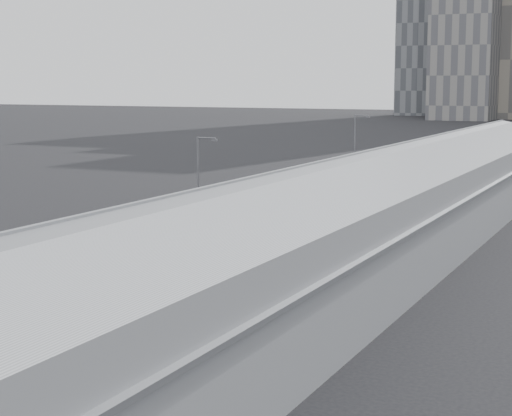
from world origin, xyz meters
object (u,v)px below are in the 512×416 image
Objects in this scene: suv at (424,158)px; bus_8 at (454,159)px; bus_4 at (307,208)px; street_lamp_near at (200,178)px; shipping_container at (399,162)px; bus_2 at (173,258)px; street_lamp_far at (356,146)px; bus_7 at (429,166)px; bus_3 at (256,230)px; bus_6 at (397,176)px; bus_5 at (362,189)px.

bus_8 is at bearing -63.14° from suv.
street_lamp_near reaches higher than bus_4.
bus_2 is at bearing -84.47° from shipping_container.
street_lamp_near is at bearing 119.03° from bus_2.
suv is (-0.87, 37.89, -4.65)m from street_lamp_far.
street_lamp_near is 1.61× the size of suv.
bus_7 is at bearing 85.99° from bus_4.
bus_3 reaches higher than shipping_container.
bus_3 is at bearing 94.45° from bus_2.
street_lamp_near is (-7.66, -66.80, 3.37)m from bus_8.
bus_6 is 0.98× the size of bus_7.
bus_3 is 43.44m from street_lamp_far.
bus_7 is 13.88m from bus_8.
bus_4 is 15.95m from bus_5.
bus_5 is 0.93× the size of bus_7.
street_lamp_near is at bearing -105.17° from bus_5.
bus_2 is 2.50× the size of suv.
bus_6 is at bearing 96.35° from bus_2.
bus_4 is at bearing 97.47° from bus_2.
bus_4 is 0.94× the size of bus_8.
shipping_container is 13.30m from suv.
shipping_container is at bearing 90.02° from street_lamp_near.
bus_2 is 19.11m from street_lamp_near.
street_lamp_near is 0.93× the size of street_lamp_far.
bus_7 is 53.53m from street_lamp_near.
bus_6 is 2.52× the size of suv.
street_lamp_far reaches higher than street_lamp_near.
bus_5 reaches higher than suv.
suv is (-6.06, 67.09, -0.81)m from bus_4.
bus_5 is at bearing -79.66° from shipping_container.
bus_5 is 41.74m from bus_8.
suv is (-6.97, 93.45, -0.90)m from bus_2.
bus_7 is (-0.47, 57.41, 0.11)m from bus_3.
suv is at bearing 89.59° from street_lamp_near.
street_lamp_near is at bearing -92.11° from street_lamp_far.
bus_5 is 0.95× the size of bus_8.
shipping_container is (-7.69, -3.87, -0.50)m from bus_8.
bus_2 is 42.32m from bus_5.
bus_6 is (-0.85, 56.43, 0.03)m from bus_2.
bus_3 is 2.00× the size of shipping_container.
suv is (-6.24, 51.14, -0.84)m from bus_5.
street_lamp_near is (-6.77, -25.07, 3.45)m from bus_5.
bus_5 is at bearing 96.49° from bus_2.
bus_6 reaches higher than bus_4.
street_lamp_far reaches higher than bus_5.
street_lamp_far is (-5.36, 13.25, 3.80)m from bus_5.
bus_3 is at bearing -88.20° from bus_6.
bus_3 is at bearing -95.15° from suv.
bus_3 is 0.95× the size of bus_8.
bus_3 is 13.66m from bus_4.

